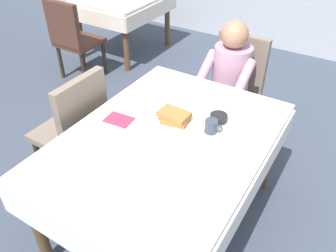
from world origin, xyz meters
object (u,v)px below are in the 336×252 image
(chair_left_side, at_px, (76,125))
(syrup_pitcher, at_px, (157,94))
(breakfast_stack, at_px, (175,117))
(fork_left_of_plate, at_px, (147,116))
(spoon_near_edge, at_px, (137,150))
(cup_coffee, at_px, (211,126))
(bowl_butter, at_px, (219,118))
(dining_table_main, at_px, (166,149))
(plate_breakfast, at_px, (174,122))
(knife_right_of_plate, at_px, (200,135))
(chair_diner, at_px, (235,83))
(background_table_far, at_px, (124,5))
(background_chair_empty, at_px, (72,36))
(diner_person, at_px, (229,76))

(chair_left_side, distance_m, syrup_pitcher, 0.64)
(breakfast_stack, distance_m, fork_left_of_plate, 0.20)
(fork_left_of_plate, relative_size, spoon_near_edge, 1.20)
(cup_coffee, relative_size, bowl_butter, 1.03)
(dining_table_main, xyz_separation_m, plate_breakfast, (-0.03, 0.14, 0.10))
(plate_breakfast, bearing_deg, breakfast_stack, 105.29)
(plate_breakfast, xyz_separation_m, cup_coffee, (0.23, 0.04, 0.03))
(breakfast_stack, height_order, knife_right_of_plate, breakfast_stack)
(chair_left_side, bearing_deg, chair_diner, -32.13)
(syrup_pitcher, height_order, background_table_far, syrup_pitcher)
(bowl_butter, relative_size, spoon_near_edge, 0.73)
(background_table_far, relative_size, background_chair_empty, 1.21)
(bowl_butter, height_order, fork_left_of_plate, bowl_butter)
(chair_diner, xyz_separation_m, cup_coffee, (0.24, -0.99, 0.25))
(knife_right_of_plate, bearing_deg, diner_person, 10.28)
(cup_coffee, distance_m, bowl_butter, 0.13)
(chair_diner, height_order, spoon_near_edge, chair_diner)
(cup_coffee, height_order, spoon_near_edge, cup_coffee)
(chair_diner, xyz_separation_m, knife_right_of_plate, (0.19, -1.05, 0.21))
(dining_table_main, bearing_deg, background_table_far, 132.75)
(plate_breakfast, relative_size, background_chair_empty, 0.30)
(cup_coffee, xyz_separation_m, fork_left_of_plate, (-0.42, -0.06, -0.04))
(cup_coffee, xyz_separation_m, spoon_near_edge, (-0.28, -0.37, -0.04))
(bowl_butter, height_order, spoon_near_edge, bowl_butter)
(plate_breakfast, bearing_deg, chair_left_side, -169.06)
(dining_table_main, bearing_deg, background_chair_empty, 148.78)
(cup_coffee, relative_size, syrup_pitcher, 1.41)
(breakfast_stack, bearing_deg, bowl_butter, 36.17)
(cup_coffee, relative_size, background_chair_empty, 0.12)
(chair_left_side, bearing_deg, plate_breakfast, -79.06)
(dining_table_main, xyz_separation_m, fork_left_of_plate, (-0.22, 0.12, 0.09))
(chair_diner, bearing_deg, bowl_butter, 104.66)
(chair_diner, distance_m, plate_breakfast, 1.05)
(chair_left_side, height_order, breakfast_stack, chair_left_side)
(breakfast_stack, xyz_separation_m, knife_right_of_plate, (0.19, -0.03, -0.04))
(bowl_butter, bearing_deg, background_chair_empty, 157.67)
(plate_breakfast, bearing_deg, chair_diner, 90.24)
(chair_diner, relative_size, spoon_near_edge, 6.20)
(syrup_pitcher, distance_m, fork_left_of_plate, 0.21)
(chair_left_side, distance_m, background_table_far, 2.49)
(dining_table_main, relative_size, bowl_butter, 13.85)
(spoon_near_edge, bearing_deg, plate_breakfast, 80.54)
(chair_left_side, relative_size, background_chair_empty, 1.00)
(bowl_butter, bearing_deg, chair_left_side, -161.93)
(background_table_far, bearing_deg, fork_left_of_plate, -48.93)
(fork_left_of_plate, height_order, knife_right_of_plate, same)
(cup_coffee, xyz_separation_m, background_table_far, (-2.20, 1.98, -0.16))
(chair_left_side, height_order, cup_coffee, chair_left_side)
(dining_table_main, xyz_separation_m, background_table_far, (-2.00, 2.16, -0.03))
(dining_table_main, bearing_deg, syrup_pitcher, 130.89)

